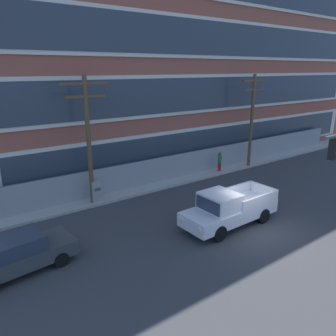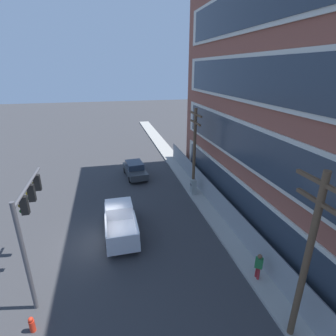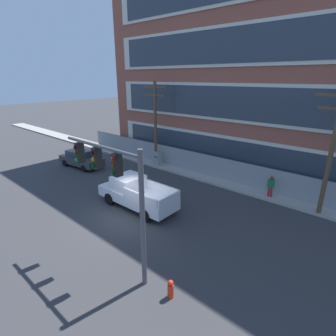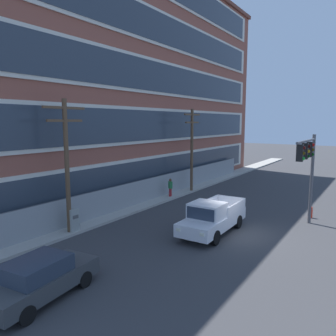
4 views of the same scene
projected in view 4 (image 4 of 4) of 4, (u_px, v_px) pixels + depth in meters
name	position (u px, v px, depth m)	size (l,w,h in m)	color
ground_plane	(233.00, 233.00, 19.16)	(160.00, 160.00, 0.00)	#38383A
sidewalk_building_side	(125.00, 211.00, 23.68)	(80.00, 1.89, 0.16)	#9E9B93
brick_mill_building	(121.00, 83.00, 31.50)	(39.22, 11.40, 20.27)	brown
chain_link_fence	(145.00, 191.00, 25.92)	(36.86, 0.06, 1.96)	gray
traffic_signal_mast	(308.00, 162.00, 19.20)	(4.81, 0.43, 5.68)	#4C4C51
pickup_truck_white	(212.00, 218.00, 18.93)	(5.60, 2.14, 1.96)	silver
sedan_dark_grey	(40.00, 278.00, 11.93)	(4.56, 2.27, 1.56)	#383A3D
utility_pole_near_corner	(67.00, 160.00, 18.31)	(2.78, 0.26, 7.71)	brown
utility_pole_midblock	(192.00, 146.00, 29.69)	(2.63, 0.26, 7.59)	brown
electrical_cabinet	(73.00, 221.00, 18.97)	(0.57, 0.47, 1.47)	#939993
pedestrian_near_cabinet	(170.00, 187.00, 27.72)	(0.43, 0.46, 1.69)	maroon
fire_hydrant	(311.00, 212.00, 22.12)	(0.24, 0.24, 0.78)	red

